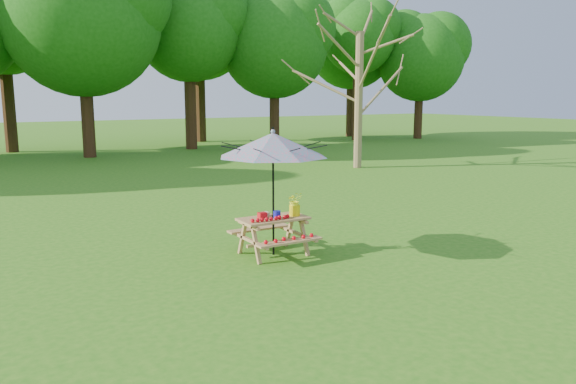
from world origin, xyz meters
TOP-DOWN VIEW (x-y plane):
  - ground at (0.00, 0.00)m, footprint 120.00×120.00m
  - picnic_table at (2.22, 3.56)m, footprint 1.20×1.32m
  - patio_umbrella at (2.22, 3.56)m, footprint 2.02×2.02m
  - produce_bins at (2.16, 3.60)m, footprint 0.35×0.40m
  - tomatoes_row at (2.07, 3.38)m, footprint 0.77×0.13m
  - flower_bucket at (2.63, 3.51)m, footprint 0.30×0.27m

SIDE VIEW (x-z plane):
  - ground at x=0.00m, z-range 0.00..0.00m
  - picnic_table at x=2.22m, z-range -0.01..0.66m
  - tomatoes_row at x=2.07m, z-range 0.67..0.74m
  - produce_bins at x=2.16m, z-range 0.66..0.79m
  - flower_bucket at x=2.63m, z-range 0.68..1.10m
  - patio_umbrella at x=2.22m, z-range 0.82..3.07m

